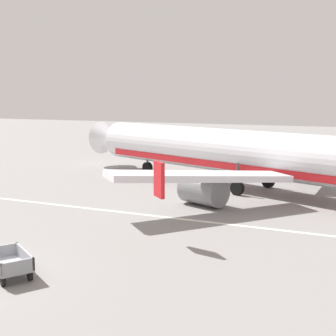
# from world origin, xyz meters

# --- Properties ---
(apron_stripe) EXTENTS (120.00, 0.36, 0.01)m
(apron_stripe) POSITION_xyz_m (0.00, 12.01, 0.01)
(apron_stripe) COLOR silver
(apron_stripe) RESTS_ON ground
(airplane) EXTENTS (36.19, 29.50, 11.34)m
(airplane) POSITION_xyz_m (4.83, 23.07, 3.05)
(airplane) COLOR silver
(airplane) RESTS_ON ground
(baggage_cart_second_in_row) EXTENTS (3.39, 2.54, 1.07)m
(baggage_cart_second_in_row) POSITION_xyz_m (0.68, 0.28, 0.60)
(baggage_cart_second_in_row) COLOR gray
(baggage_cart_second_in_row) RESTS_ON ground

